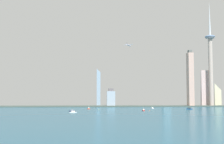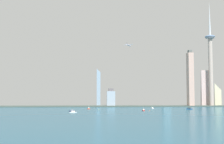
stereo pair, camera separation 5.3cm
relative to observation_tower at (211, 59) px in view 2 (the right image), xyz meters
name	(u,v)px [view 2 (the right image)]	position (x,y,z in m)	size (l,w,h in m)	color
ground_plane	(151,116)	(-280.00, -413.16, -151.38)	(6000.00, 6000.00, 0.00)	navy
waterfront_pier	(123,106)	(-280.00, 15.07, -149.66)	(887.17, 79.29, 3.43)	#424F48
observation_tower	(211,59)	(0.00, 0.00, 0.00)	(32.11, 32.11, 342.16)	#B7A397
skyscraper_1	(217,86)	(31.06, 28.77, -85.50)	(22.13, 15.37, 131.74)	beige
skyscraper_2	(190,79)	(-69.58, -5.34, -65.05)	(16.58, 25.43, 178.36)	#C6A091
skyscraper_3	(111,98)	(-319.08, 20.05, -125.51)	(25.84, 19.58, 57.01)	#98A9BC
skyscraper_4	(166,81)	(-126.02, 76.80, -66.09)	(25.39, 25.69, 173.74)	#8EA5B1
skyscraper_5	(99,81)	(-357.26, 53.69, -68.87)	(12.07, 14.09, 187.09)	#89A3BC
skyscraper_6	(204,88)	(-11.54, 32.16, -93.03)	(26.61, 27.67, 127.49)	beige
boat_1	(189,109)	(-134.85, -187.35, -149.64)	(13.38, 14.96, 4.74)	#285488
boat_2	(89,108)	(-388.81, -157.36, -149.67)	(7.61, 5.57, 10.46)	#B12F1B
boat_3	(152,108)	(-219.87, -133.73, -150.00)	(8.85, 13.86, 10.70)	white
boat_4	(73,112)	(-420.78, -311.23, -150.09)	(15.65, 10.97, 3.59)	white
boat_5	(72,111)	(-425.57, -265.57, -150.09)	(15.04, 13.16, 3.59)	#121233
boat_6	(143,110)	(-264.73, -255.99, -149.72)	(3.68, 13.47, 9.36)	#B32B28
channel_buoy_0	(71,111)	(-427.09, -265.97, -150.00)	(1.41, 1.41, 2.75)	#E54C19
channel_buoy_1	(99,109)	(-363.86, -187.10, -150.31)	(1.13, 1.13, 2.13)	yellow
channel_buoy_2	(149,110)	(-251.27, -254.93, -150.45)	(1.95, 1.95, 1.84)	#E54C19
airplane	(129,45)	(-265.81, -8.70, 40.34)	(27.50, 28.51, 8.24)	silver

